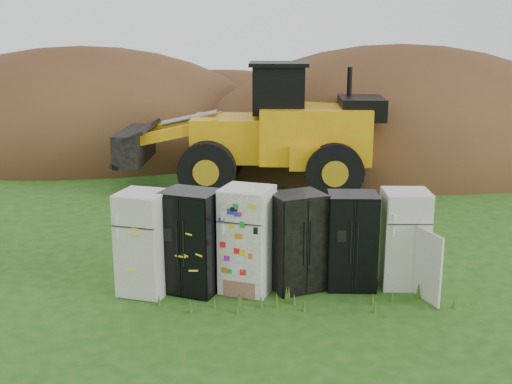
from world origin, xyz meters
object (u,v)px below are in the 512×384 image
fridge_sticker (247,240)px  fridge_black_right (352,241)px  fridge_leftmost (144,243)px  fridge_open_door (404,239)px  wheel_loader (246,127)px  fridge_black_side (191,241)px  fridge_dark_mid (297,241)px

fridge_sticker → fridge_black_right: fridge_sticker is taller
fridge_leftmost → fridge_open_door: 4.68m
fridge_sticker → wheel_loader: wheel_loader is taller
fridge_sticker → wheel_loader: 7.65m
fridge_sticker → fridge_open_door: fridge_sticker is taller
fridge_black_side → fridge_open_door: size_ratio=1.04×
fridge_dark_mid → wheel_loader: (-0.52, 7.55, 0.95)m
fridge_black_side → fridge_black_right: (2.88, -0.01, -0.05)m
fridge_leftmost → fridge_open_door: size_ratio=1.03×
fridge_sticker → wheel_loader: (0.38, 7.59, 0.89)m
fridge_leftmost → fridge_sticker: (1.82, -0.03, 0.03)m
fridge_dark_mid → fridge_black_right: (1.00, 0.01, -0.01)m
fridge_black_right → wheel_loader: 7.76m
fridge_dark_mid → fridge_black_right: fridge_dark_mid is taller
fridge_dark_mid → fridge_open_door: 1.96m
fridge_dark_mid → fridge_open_door: size_ratio=0.99×
fridge_sticker → wheel_loader: bearing=110.0°
fridge_black_right → fridge_sticker: bearing=-172.8°
fridge_black_side → fridge_open_door: bearing=24.8°
fridge_black_side → fridge_open_door: (3.85, -0.00, -0.03)m
wheel_loader → fridge_open_door: bearing=-65.9°
wheel_loader → fridge_black_side: bearing=-94.4°
fridge_black_right → wheel_loader: wheel_loader is taller
fridge_sticker → fridge_black_right: bearing=24.3°
fridge_dark_mid → wheel_loader: 7.63m
fridge_sticker → fridge_dark_mid: fridge_sticker is taller
fridge_black_right → fridge_dark_mid: bearing=-173.7°
fridge_leftmost → fridge_dark_mid: fridge_leftmost is taller
fridge_black_right → wheel_loader: (-1.52, 7.54, 0.96)m
fridge_leftmost → fridge_black_side: 0.83m
fridge_leftmost → wheel_loader: 7.93m
fridge_black_side → fridge_sticker: bearing=21.8°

